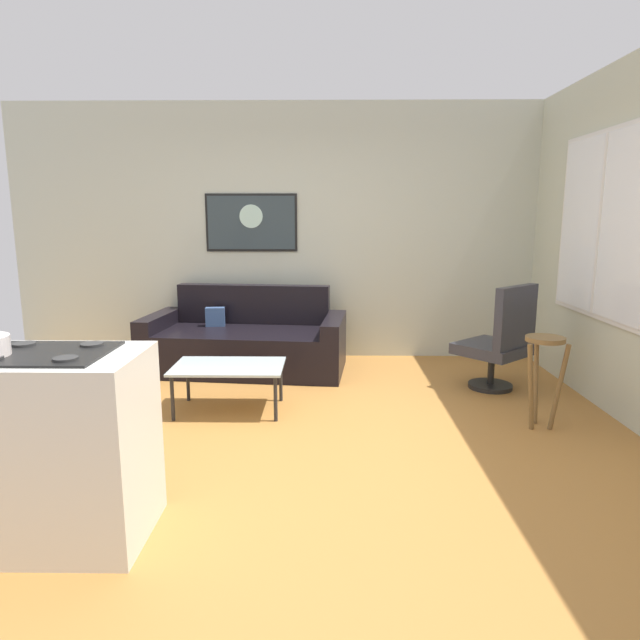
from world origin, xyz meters
name	(u,v)px	position (x,y,z in m)	size (l,w,h in m)	color
ground	(284,440)	(0.00, 0.00, -0.02)	(6.40, 6.40, 0.04)	#AD7335
back_wall	(300,233)	(0.00, 2.42, 1.40)	(6.40, 0.05, 2.80)	beige
couch	(246,343)	(-0.54, 1.82, 0.28)	(2.11, 1.15, 0.85)	black
coffee_table	(229,369)	(-0.50, 0.56, 0.35)	(0.90, 0.58, 0.39)	silver
armchair	(501,341)	(1.90, 1.14, 0.47)	(0.80, 0.80, 0.98)	black
bar_stool	(544,361)	(1.93, 0.22, 0.52)	(0.33, 0.32, 0.71)	brown
kitchen_counter	(2,447)	(-1.28, -1.27, 0.47)	(1.41, 0.60, 0.96)	silver
wall_painting	(251,223)	(-0.53, 2.38, 1.51)	(1.01, 0.03, 0.63)	black
window	(601,225)	(2.59, 0.90, 1.51)	(0.03, 1.54, 1.56)	silver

